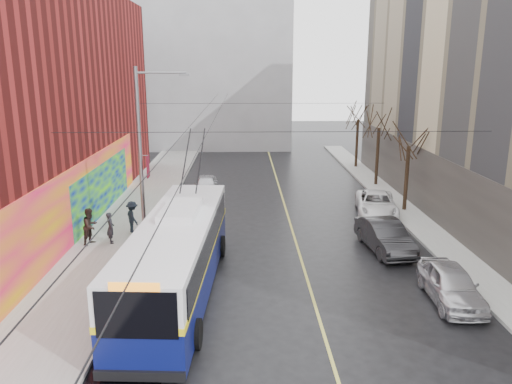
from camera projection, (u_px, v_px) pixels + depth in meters
ground at (283, 354)px, 16.07m from camera, size 140.00×140.00×0.00m
sidewalk_left at (121, 233)px, 27.48m from camera, size 4.00×60.00×0.15m
sidewalk_right at (426, 230)px, 27.91m from camera, size 2.00×60.00×0.15m
lane_line at (290, 222)px, 29.68m from camera, size 0.12×50.00×0.01m
building_far at (201, 66)px, 57.30m from camera, size 20.50×12.10×18.00m
streetlight_pole at (143, 153)px, 24.41m from camera, size 2.65×0.60×9.00m
catenary_wires at (221, 115)px, 28.79m from camera, size 18.00×60.00×0.22m
tree_near at (410, 134)px, 30.59m from camera, size 3.20×3.20×6.40m
tree_mid at (380, 118)px, 37.30m from camera, size 3.20×3.20×6.68m
tree_far at (358, 111)px, 44.11m from camera, size 3.20×3.20×6.57m
pigeons_flying at (221, 108)px, 23.90m from camera, size 5.14×4.39×2.66m
trolleybus at (178, 255)px, 20.01m from camera, size 3.51×12.72×5.97m
parked_car_a at (451, 284)px, 19.49m from camera, size 1.90×4.34×1.46m
parked_car_b at (385, 236)px, 24.89m from camera, size 2.15×4.81×1.53m
parked_car_c at (376, 204)px, 30.91m from camera, size 3.15×5.42×1.42m
following_car at (206, 185)px, 36.03m from camera, size 1.58×3.92×1.34m
pedestrian_a at (111, 228)px, 25.55m from camera, size 0.58×0.69×1.63m
pedestrian_b at (90, 226)px, 25.36m from camera, size 1.02×1.13×1.89m
pedestrian_c at (132, 217)px, 27.12m from camera, size 1.15×1.31×1.76m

